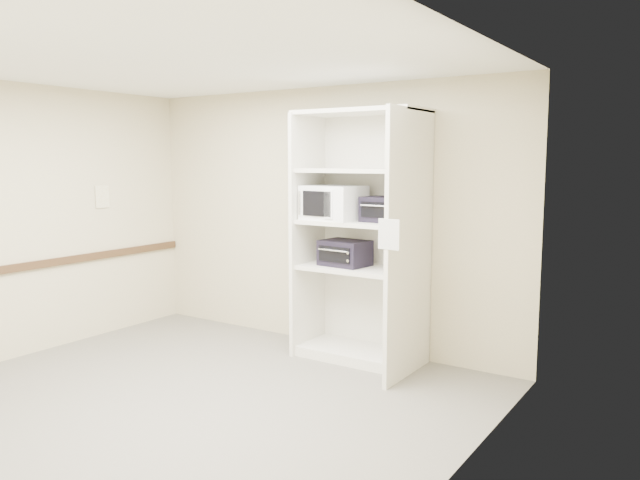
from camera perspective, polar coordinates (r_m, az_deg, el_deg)
The scene contains 12 objects.
floor at distance 5.36m, azimuth -11.83°, elevation -14.15°, with size 4.50×4.00×0.01m, color #5F5C54.
ceiling at distance 5.05m, azimuth -12.65°, elevation 15.70°, with size 4.50×4.00×0.01m, color white.
wall_back at distance 6.58m, azimuth 0.29°, elevation 2.09°, with size 4.50×0.02×2.70m, color #BBAE8A.
wall_left at distance 6.82m, azimuth -25.62°, elevation 1.56°, with size 0.02×4.00×2.70m, color #BBAE8A.
wall_right at distance 3.78m, azimuth 12.44°, elevation -1.94°, with size 0.02×4.00×2.70m, color #BBAE8A.
shelving_unit at distance 6.01m, azimuth 4.07°, elevation -0.52°, with size 1.24×0.92×2.42m.
microwave at distance 6.09m, azimuth 1.26°, elevation 3.43°, with size 0.56×0.42×0.33m, color white.
toaster_oven_upper at distance 5.89m, azimuth 6.04°, elevation 2.80°, with size 0.41×0.31×0.24m, color black.
toaster_oven_lower at distance 6.11m, azimuth 2.30°, elevation -1.19°, with size 0.45×0.34×0.25m, color black.
paper_sign at distance 5.16m, azimuth 6.31°, elevation 0.52°, with size 0.20×0.01×0.25m, color white.
chair_rail at distance 6.85m, azimuth -25.31°, elevation -2.20°, with size 0.04×3.98×0.08m, color #3D2917.
wall_poster at distance 7.33m, azimuth -19.28°, elevation 3.77°, with size 0.01×0.18×0.25m, color white.
Camera 1 is at (3.57, -3.49, 1.94)m, focal length 35.00 mm.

